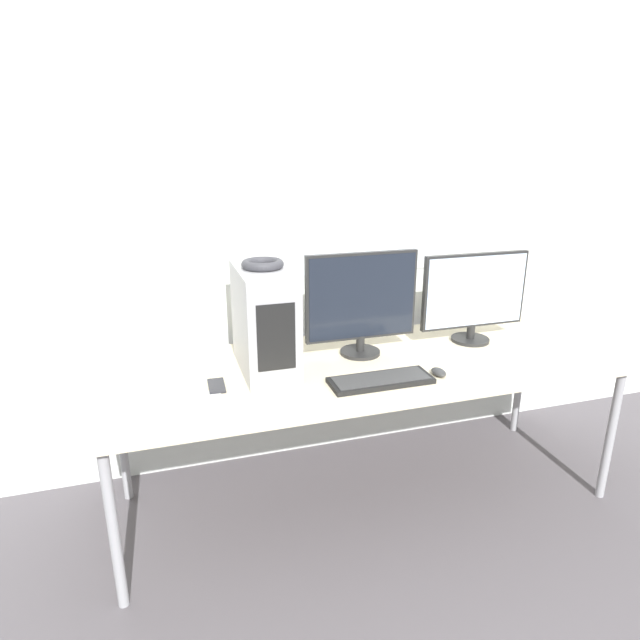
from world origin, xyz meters
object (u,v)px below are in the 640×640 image
Objects in this scene: monitor_right_near at (474,295)px; headphones at (263,264)px; pc_tower at (265,320)px; monitor_main at (361,301)px; keyboard at (381,380)px; cell_phone at (217,386)px; mouse at (439,372)px.

headphones is at bearing -177.48° from monitor_right_near.
pc_tower reaches higher than monitor_right_near.
monitor_main reaches higher than keyboard.
monitor_right_near is 1.30m from cell_phone.
pc_tower reaches higher than mouse.
headphones is 1.07m from monitor_right_near.
keyboard is 0.67m from cell_phone.
monitor_main is 0.96× the size of monitor_right_near.
mouse is 0.92m from cell_phone.
monitor_main is 3.83× the size of cell_phone.
pc_tower is 1.04m from monitor_right_near.
headphones is 0.53m from cell_phone.
pc_tower is 0.24m from headphones.
headphones is 0.50m from monitor_main.
monitor_right_near is 6.38× the size of mouse.
monitor_main is 0.47m from mouse.
pc_tower is at bearing 29.17° from cell_phone.
monitor_right_near is (1.04, 0.05, -0.23)m from headphones.
monitor_main reaches higher than pc_tower.
pc_tower is at bearing 157.82° from mouse.
pc_tower is 0.54m from keyboard.
keyboard is at bearing -96.21° from monitor_main.
headphones is 0.86m from mouse.
headphones reaches higher than mouse.
mouse is 0.63× the size of cell_phone.
monitor_main reaches higher than mouse.
monitor_main is 0.74m from cell_phone.
monitor_main is at bearing 15.66° from cell_phone.
monitor_main is 1.23× the size of keyboard.
pc_tower reaches higher than keyboard.
monitor_right_near is (1.04, 0.05, 0.01)m from pc_tower.
mouse is (0.26, -0.00, 0.00)m from keyboard.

